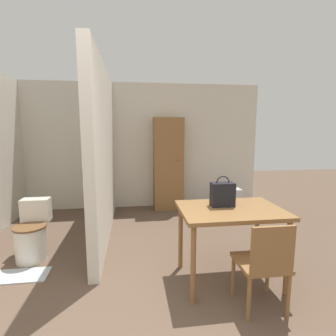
# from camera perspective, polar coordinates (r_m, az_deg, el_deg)

# --- Properties ---
(wall_back) EXTENTS (5.20, 0.12, 2.50)m
(wall_back) POSITION_cam_1_polar(r_m,az_deg,el_deg) (5.40, -7.58, 4.71)
(wall_back) COLOR beige
(wall_back) RESTS_ON ground_plane
(partition_wall) EXTENTS (0.12, 2.74, 2.50)m
(partition_wall) POSITION_cam_1_polar(r_m,az_deg,el_deg) (4.00, -13.86, 3.22)
(partition_wall) COLOR beige
(partition_wall) RESTS_ON ground_plane
(dining_table) EXTENTS (1.05, 0.75, 0.79)m
(dining_table) POSITION_cam_1_polar(r_m,az_deg,el_deg) (2.84, 13.41, -10.37)
(dining_table) COLOR brown
(dining_table) RESTS_ON ground_plane
(wooden_chair) EXTENTS (0.42, 0.42, 0.83)m
(wooden_chair) POSITION_cam_1_polar(r_m,az_deg,el_deg) (2.55, 20.19, -18.71)
(wooden_chair) COLOR brown
(wooden_chair) RESTS_ON ground_plane
(toilet) EXTENTS (0.38, 0.53, 0.71)m
(toilet) POSITION_cam_1_polar(r_m,az_deg,el_deg) (3.75, -27.46, -12.75)
(toilet) COLOR silver
(toilet) RESTS_ON ground_plane
(handbag) EXTENTS (0.24, 0.14, 0.32)m
(handbag) POSITION_cam_1_polar(r_m,az_deg,el_deg) (2.83, 11.78, -5.57)
(handbag) COLOR black
(handbag) RESTS_ON dining_table
(wooden_cabinet) EXTENTS (0.57, 0.40, 1.82)m
(wooden_cabinet) POSITION_cam_1_polar(r_m,az_deg,el_deg) (5.22, 0.05, 0.90)
(wooden_cabinet) COLOR brown
(wooden_cabinet) RESTS_ON ground_plane
(bath_mat) EXTENTS (0.60, 0.31, 0.01)m
(bath_mat) POSITION_cam_1_polar(r_m,az_deg,el_deg) (3.51, -29.54, -19.74)
(bath_mat) COLOR #B2BCC6
(bath_mat) RESTS_ON ground_plane
(space_heater) EXTENTS (0.33, 0.24, 0.49)m
(space_heater) POSITION_cam_1_polar(r_m,az_deg,el_deg) (5.13, 13.64, -7.09)
(space_heater) COLOR #BCBCC1
(space_heater) RESTS_ON ground_plane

